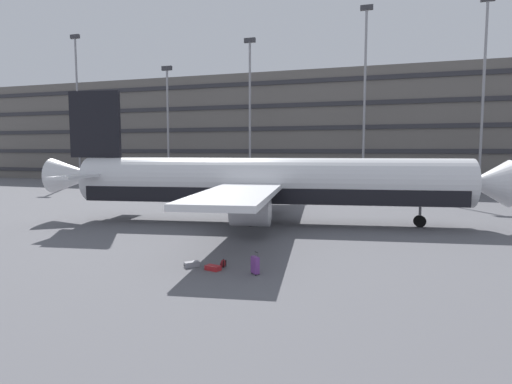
{
  "coord_description": "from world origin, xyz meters",
  "views": [
    {
      "loc": [
        12.78,
        -32.53,
        5.84
      ],
      "look_at": [
        3.74,
        -4.68,
        3.0
      ],
      "focal_mm": 30.32,
      "sensor_mm": 36.0,
      "label": 1
    }
  ],
  "objects_px": {
    "airliner": "(264,183)",
    "suitcase_orange": "(255,265)",
    "suitcase_purple": "(213,268)",
    "backpack_navy": "(223,263)",
    "suitcase_black": "(192,264)"
  },
  "relations": [
    {
      "from": "suitcase_purple",
      "to": "backpack_navy",
      "type": "height_order",
      "value": "backpack_navy"
    },
    {
      "from": "airliner",
      "to": "suitcase_purple",
      "type": "distance_m",
      "value": 14.28
    },
    {
      "from": "airliner",
      "to": "backpack_navy",
      "type": "distance_m",
      "value": 13.7
    },
    {
      "from": "airliner",
      "to": "suitcase_purple",
      "type": "relative_size",
      "value": 43.64
    },
    {
      "from": "suitcase_purple",
      "to": "suitcase_orange",
      "type": "height_order",
      "value": "suitcase_orange"
    },
    {
      "from": "suitcase_black",
      "to": "backpack_navy",
      "type": "distance_m",
      "value": 1.58
    },
    {
      "from": "suitcase_purple",
      "to": "suitcase_orange",
      "type": "bearing_deg",
      "value": -0.52
    },
    {
      "from": "suitcase_purple",
      "to": "backpack_navy",
      "type": "bearing_deg",
      "value": 66.19
    },
    {
      "from": "airliner",
      "to": "backpack_navy",
      "type": "bearing_deg",
      "value": -81.77
    },
    {
      "from": "suitcase_orange",
      "to": "airliner",
      "type": "bearing_deg",
      "value": 105.37
    },
    {
      "from": "airliner",
      "to": "suitcase_orange",
      "type": "distance_m",
      "value": 14.64
    },
    {
      "from": "suitcase_orange",
      "to": "suitcase_black",
      "type": "bearing_deg",
      "value": 176.11
    },
    {
      "from": "airliner",
      "to": "backpack_navy",
      "type": "xyz_separation_m",
      "value": [
        1.91,
        -13.22,
        -3.02
      ]
    },
    {
      "from": "airliner",
      "to": "suitcase_orange",
      "type": "xyz_separation_m",
      "value": [
        3.81,
        -13.86,
        -2.77
      ]
    },
    {
      "from": "suitcase_orange",
      "to": "backpack_navy",
      "type": "relative_size",
      "value": 2.31
    }
  ]
}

